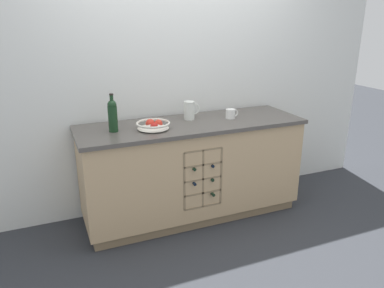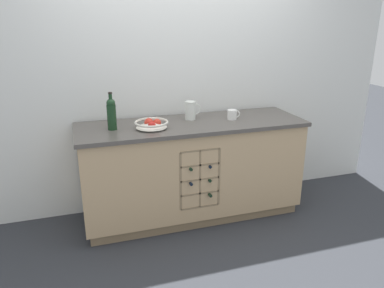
% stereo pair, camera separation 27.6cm
% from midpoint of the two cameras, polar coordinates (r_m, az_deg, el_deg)
% --- Properties ---
extents(ground_plane, '(14.00, 14.00, 0.00)m').
position_cam_midpoint_polar(ground_plane, '(3.65, 2.20, -10.58)').
color(ground_plane, '#2D3035').
extents(back_wall, '(4.40, 0.06, 2.55)m').
position_cam_midpoint_polar(back_wall, '(3.57, 0.41, 10.49)').
color(back_wall, silver).
rests_on(back_wall, ground_plane).
extents(kitchen_island, '(2.02, 0.66, 0.91)m').
position_cam_midpoint_polar(kitchen_island, '(3.45, 2.31, -3.93)').
color(kitchen_island, '#8B7354').
rests_on(kitchen_island, ground_plane).
extents(fruit_bowl, '(0.28, 0.28, 0.08)m').
position_cam_midpoint_polar(fruit_bowl, '(3.13, -3.67, 3.08)').
color(fruit_bowl, silver).
rests_on(fruit_bowl, kitchen_island).
extents(white_pitcher, '(0.15, 0.10, 0.17)m').
position_cam_midpoint_polar(white_pitcher, '(3.39, 2.14, 5.20)').
color(white_pitcher, silver).
rests_on(white_pitcher, kitchen_island).
extents(ceramic_mug, '(0.12, 0.09, 0.09)m').
position_cam_midpoint_polar(ceramic_mug, '(3.44, 8.46, 4.44)').
color(ceramic_mug, white).
rests_on(ceramic_mug, kitchen_island).
extents(standing_wine_bottle, '(0.08, 0.08, 0.31)m').
position_cam_midpoint_polar(standing_wine_bottle, '(3.10, -9.69, 4.63)').
color(standing_wine_bottle, '#19381E').
rests_on(standing_wine_bottle, kitchen_island).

